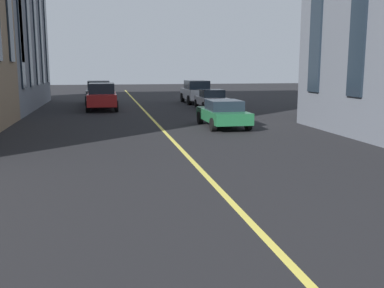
{
  "coord_description": "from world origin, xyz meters",
  "views": [
    {
      "loc": [
        1.54,
        2.73,
        2.99
      ],
      "look_at": [
        10.42,
        0.96,
        1.42
      ],
      "focal_mm": 41.45,
      "sensor_mm": 36.0,
      "label": 1
    }
  ],
  "objects": [
    {
      "name": "lane_centre_line",
      "position": [
        20.0,
        0.0,
        0.0
      ],
      "size": [
        80.0,
        0.16,
        0.01
      ],
      "color": "#D8C64C",
      "rests_on": "ground_plane"
    },
    {
      "name": "car_white_parked_b",
      "position": [
        37.98,
        -4.9,
        0.97
      ],
      "size": [
        4.7,
        2.14,
        1.88
      ],
      "color": "silver",
      "rests_on": "ground_plane"
    },
    {
      "name": "car_white_far",
      "position": [
        32.73,
        -4.9,
        0.7
      ],
      "size": [
        3.9,
        1.89,
        1.4
      ],
      "color": "silver",
      "rests_on": "ground_plane"
    },
    {
      "name": "car_grey_mid",
      "position": [
        38.85,
        3.12,
        0.97
      ],
      "size": [
        4.7,
        2.14,
        1.88
      ],
      "color": "slate",
      "rests_on": "ground_plane"
    },
    {
      "name": "car_red_trailing",
      "position": [
        33.39,
        2.87,
        0.97
      ],
      "size": [
        4.7,
        2.14,
        1.88
      ],
      "color": "#B21E1E",
      "rests_on": "ground_plane"
    },
    {
      "name": "car_green_parked_a",
      "position": [
        22.99,
        -3.13,
        0.7
      ],
      "size": [
        4.4,
        1.95,
        1.37
      ],
      "color": "#1E6038",
      "rests_on": "ground_plane"
    }
  ]
}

